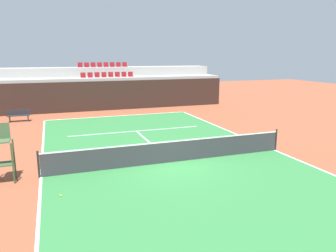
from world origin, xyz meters
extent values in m
plane|color=brown|center=(0.00, 0.00, 0.00)|extent=(80.00, 80.00, 0.00)
cube|color=#2D7238|center=(0.00, 0.00, 0.01)|extent=(11.00, 24.00, 0.01)
cube|color=white|center=(0.00, 11.95, 0.01)|extent=(11.00, 0.10, 0.00)
cube|color=white|center=(-5.45, 0.00, 0.01)|extent=(0.10, 24.00, 0.00)
cube|color=white|center=(5.45, 0.00, 0.01)|extent=(0.10, 24.00, 0.00)
cube|color=white|center=(0.00, 6.40, 0.01)|extent=(8.26, 0.10, 0.00)
cube|color=white|center=(0.00, 3.20, 0.01)|extent=(0.10, 6.40, 0.00)
cube|color=black|center=(0.00, 15.06, 1.25)|extent=(20.84, 0.30, 2.50)
cube|color=#9E9E99|center=(0.00, 16.41, 1.37)|extent=(20.84, 2.40, 2.74)
cube|color=#9E9E99|center=(0.00, 18.81, 1.77)|extent=(20.84, 2.40, 3.55)
cube|color=maroon|center=(-2.11, 16.41, 2.76)|extent=(0.44, 0.44, 0.04)
cube|color=maroon|center=(-2.11, 16.61, 2.98)|extent=(0.44, 0.04, 0.40)
cube|color=maroon|center=(-1.51, 16.41, 2.76)|extent=(0.44, 0.44, 0.04)
cube|color=maroon|center=(-1.51, 16.61, 2.98)|extent=(0.44, 0.04, 0.40)
cube|color=maroon|center=(-0.91, 16.41, 2.76)|extent=(0.44, 0.44, 0.04)
cube|color=maroon|center=(-0.91, 16.61, 2.98)|extent=(0.44, 0.04, 0.40)
cube|color=maroon|center=(-0.30, 16.41, 2.76)|extent=(0.44, 0.44, 0.04)
cube|color=maroon|center=(-0.30, 16.61, 2.98)|extent=(0.44, 0.04, 0.40)
cube|color=maroon|center=(0.30, 16.41, 2.76)|extent=(0.44, 0.44, 0.04)
cube|color=maroon|center=(0.30, 16.61, 2.98)|extent=(0.44, 0.04, 0.40)
cube|color=maroon|center=(0.91, 16.41, 2.76)|extent=(0.44, 0.44, 0.04)
cube|color=maroon|center=(0.91, 16.61, 2.98)|extent=(0.44, 0.04, 0.40)
cube|color=maroon|center=(1.51, 16.41, 2.76)|extent=(0.44, 0.44, 0.04)
cube|color=maroon|center=(1.51, 16.61, 2.98)|extent=(0.44, 0.04, 0.40)
cube|color=maroon|center=(2.11, 16.41, 2.76)|extent=(0.44, 0.44, 0.04)
cube|color=maroon|center=(2.11, 16.61, 2.98)|extent=(0.44, 0.04, 0.40)
cube|color=maroon|center=(-2.11, 18.81, 3.57)|extent=(0.44, 0.44, 0.04)
cube|color=maroon|center=(-2.11, 19.01, 3.79)|extent=(0.44, 0.04, 0.40)
cube|color=maroon|center=(-1.51, 18.81, 3.57)|extent=(0.44, 0.44, 0.04)
cube|color=maroon|center=(-1.51, 19.01, 3.79)|extent=(0.44, 0.04, 0.40)
cube|color=maroon|center=(-0.91, 18.81, 3.57)|extent=(0.44, 0.44, 0.04)
cube|color=maroon|center=(-0.91, 19.01, 3.79)|extent=(0.44, 0.04, 0.40)
cube|color=maroon|center=(-0.30, 18.81, 3.57)|extent=(0.44, 0.44, 0.04)
cube|color=maroon|center=(-0.30, 19.01, 3.79)|extent=(0.44, 0.04, 0.40)
cube|color=maroon|center=(0.30, 18.81, 3.57)|extent=(0.44, 0.44, 0.04)
cube|color=maroon|center=(0.30, 19.01, 3.79)|extent=(0.44, 0.04, 0.40)
cube|color=maroon|center=(0.91, 18.81, 3.57)|extent=(0.44, 0.44, 0.04)
cube|color=maroon|center=(0.91, 19.01, 3.79)|extent=(0.44, 0.04, 0.40)
cube|color=maroon|center=(1.51, 18.81, 3.57)|extent=(0.44, 0.44, 0.04)
cube|color=maroon|center=(1.51, 19.01, 3.79)|extent=(0.44, 0.04, 0.40)
cube|color=maroon|center=(2.11, 18.81, 3.57)|extent=(0.44, 0.44, 0.04)
cube|color=maroon|center=(2.11, 19.01, 3.79)|extent=(0.44, 0.04, 0.40)
cylinder|color=black|center=(-5.50, 0.00, 0.55)|extent=(0.08, 0.08, 1.07)
cylinder|color=black|center=(5.50, 0.00, 0.55)|extent=(0.08, 0.08, 1.07)
cube|color=#333338|center=(0.00, 0.00, 0.47)|extent=(10.90, 0.02, 0.92)
cube|color=white|center=(0.00, 0.00, 0.96)|extent=(10.90, 0.04, 0.05)
cylinder|color=#334C2D|center=(-6.35, -0.30, 0.78)|extent=(0.06, 0.06, 1.55)
cylinder|color=#334C2D|center=(-6.35, 0.30, 0.78)|extent=(0.06, 0.06, 1.55)
cube|color=#334C2D|center=(-6.70, 0.00, 0.70)|extent=(0.70, 0.60, 0.04)
cube|color=#3F5938|center=(-6.70, 0.00, 1.57)|extent=(0.60, 0.60, 0.05)
cube|color=#3F5938|center=(-6.70, 0.28, 1.90)|extent=(0.60, 0.04, 0.60)
cube|color=#232328|center=(-7.14, 12.16, 0.45)|extent=(1.50, 0.40, 0.05)
cube|color=#232328|center=(-7.14, 12.34, 0.67)|extent=(1.50, 0.04, 0.36)
cube|color=#2D2D33|center=(-7.74, 12.02, 0.21)|extent=(0.06, 0.06, 0.42)
cube|color=#2D2D33|center=(-6.54, 12.02, 0.21)|extent=(0.06, 0.06, 0.42)
cube|color=#2D2D33|center=(-7.74, 12.30, 0.21)|extent=(0.06, 0.06, 0.42)
cube|color=#2D2D33|center=(-6.54, 12.30, 0.21)|extent=(0.06, 0.06, 0.42)
sphere|color=#CCE033|center=(-4.79, -2.09, 0.04)|extent=(0.07, 0.07, 0.07)
camera|label=1|loc=(-4.84, -12.87, 4.65)|focal=34.76mm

